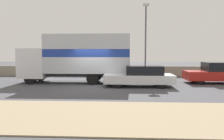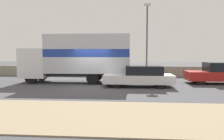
{
  "view_description": "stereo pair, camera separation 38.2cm",
  "coord_description": "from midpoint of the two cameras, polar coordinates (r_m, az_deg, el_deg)",
  "views": [
    {
      "loc": [
        2.22,
        -14.31,
        2.27
      ],
      "look_at": [
        1.39,
        1.09,
        1.03
      ],
      "focal_mm": 35.0,
      "sensor_mm": 36.0,
      "label": 1
    },
    {
      "loc": [
        2.6,
        -14.28,
        2.27
      ],
      "look_at": [
        1.39,
        1.09,
        1.03
      ],
      "focal_mm": 35.0,
      "sensor_mm": 36.0,
      "label": 2
    }
  ],
  "objects": [
    {
      "name": "car_sedan_second",
      "position": [
        17.8,
        25.06,
        -0.69
      ],
      "size": [
        4.31,
        1.81,
        1.56
      ],
      "rotation": [
        0.0,
        0.0,
        3.14
      ],
      "color": "#B21E19",
      "rests_on": "ground_plane"
    },
    {
      "name": "box_truck",
      "position": [
        16.57,
        -9.12,
        3.55
      ],
      "size": [
        8.11,
        2.41,
        3.57
      ],
      "rotation": [
        0.0,
        0.0,
        3.14
      ],
      "color": "silver",
      "rests_on": "ground_plane"
    },
    {
      "name": "car_hatchback",
      "position": [
        14.7,
        6.66,
        -1.56
      ],
      "size": [
        4.6,
        1.85,
        1.4
      ],
      "rotation": [
        0.0,
        0.0,
        3.14
      ],
      "color": "silver",
      "rests_on": "ground_plane"
    },
    {
      "name": "dirt_shoulder_foreground",
      "position": [
        8.34,
        -14.11,
        -11.21
      ],
      "size": [
        60.0,
        4.16,
        0.04
      ],
      "color": "#9E896B",
      "rests_on": "ground_plane"
    },
    {
      "name": "stone_wall_backdrop",
      "position": [
        21.11,
        -3.49,
        -0.27
      ],
      "size": [
        60.0,
        0.35,
        0.97
      ],
      "color": "gray",
      "rests_on": "ground_plane"
    },
    {
      "name": "street_lamp",
      "position": [
        20.07,
        8.23,
        9.07
      ],
      "size": [
        0.56,
        0.28,
        6.63
      ],
      "color": "#4C4C51",
      "rests_on": "ground_plane"
    },
    {
      "name": "ground_plane",
      "position": [
        14.68,
        -6.43,
        -4.34
      ],
      "size": [
        80.0,
        80.0,
        0.0
      ],
      "primitive_type": "plane",
      "color": "#47474C"
    }
  ]
}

